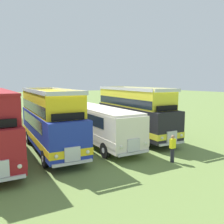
% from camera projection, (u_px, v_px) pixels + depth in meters
% --- Properties ---
extents(bus_sixth_in_row, '(2.90, 9.79, 4.52)m').
position_uv_depth(bus_sixth_in_row, '(50.00, 119.00, 17.44)').
color(bus_sixth_in_row, '#1E339E').
rests_on(bus_sixth_in_row, ground).
extents(bus_seventh_in_row, '(2.71, 11.34, 2.99)m').
position_uv_depth(bus_seventh_in_row, '(95.00, 122.00, 19.92)').
color(bus_seventh_in_row, silver).
rests_on(bus_seventh_in_row, ground).
extents(bus_eighth_in_row, '(2.87, 9.92, 4.52)m').
position_uv_depth(bus_eighth_in_row, '(134.00, 112.00, 21.66)').
color(bus_eighth_in_row, black).
rests_on(bus_eighth_in_row, ground).
extents(marshal_person, '(0.36, 0.24, 1.73)m').
position_uv_depth(marshal_person, '(173.00, 148.00, 15.16)').
color(marshal_person, '#23232D').
rests_on(marshal_person, ground).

